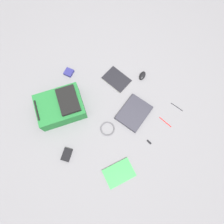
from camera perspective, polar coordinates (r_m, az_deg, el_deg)
name	(u,v)px	position (r m, az deg, el deg)	size (l,w,h in m)	color
ground_plane	(107,114)	(2.00, -1.47, -0.50)	(4.12, 4.12, 0.00)	slate
backpack	(61,106)	(2.00, -14.59, 1.59)	(0.56, 0.55, 0.20)	#1E662D
laptop	(134,113)	(2.00, 6.38, -0.21)	(0.35, 0.28, 0.03)	#24242C
book_blue	(119,173)	(1.90, 2.04, -17.24)	(0.33, 0.30, 0.02)	silver
book_red	(117,80)	(2.14, 1.35, 9.37)	(0.24, 0.30, 0.02)	silver
computer_mouse	(142,76)	(2.17, 8.80, 10.35)	(0.06, 0.11, 0.04)	black
cable_coil	(108,129)	(1.96, -1.30, -4.85)	(0.14, 0.14, 0.01)	#4C4C51
power_brick	(67,155)	(1.95, -12.95, -11.96)	(0.08, 0.12, 0.03)	black
pen_black	(177,107)	(2.13, 18.26, 1.42)	(0.01, 0.01, 0.14)	black
pen_blue	(165,122)	(2.04, 15.18, -2.80)	(0.01, 0.01, 0.15)	red
earbud_pouch	(69,72)	(2.22, -12.37, 11.14)	(0.09, 0.09, 0.03)	navy
usb_stick	(149,142)	(1.96, 10.68, -8.52)	(0.02, 0.05, 0.01)	black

